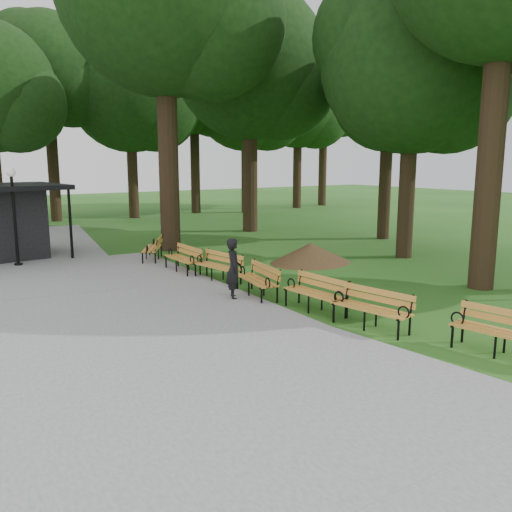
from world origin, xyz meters
TOP-DOWN VIEW (x-y plane):
  - ground at (0.00, 0.00)m, footprint 100.00×100.00m
  - path at (-4.00, 3.00)m, footprint 12.00×38.00m
  - person at (-0.62, 3.00)m, footprint 0.58×0.69m
  - lamp_post at (-4.45, 10.84)m, footprint 0.32×0.32m
  - dirt_mound at (4.27, 5.69)m, footprint 2.56×2.56m
  - bench_1 at (1.31, -3.27)m, footprint 0.95×1.98m
  - bench_2 at (0.50, -0.78)m, footprint 0.94×1.98m
  - bench_3 at (0.37, 0.88)m, footprint 0.75×1.93m
  - bench_4 at (0.02, 2.88)m, footprint 0.97×1.98m
  - bench_5 at (0.09, 5.07)m, footprint 0.91×1.97m
  - bench_6 at (-0.22, 6.79)m, footprint 0.68×1.91m
  - bench_7 at (-0.19, 9.29)m, footprint 1.53×1.96m
  - lawn_tree_1 at (7.90, 4.59)m, footprint 6.59×6.59m
  - lawn_tree_4 at (7.27, 14.08)m, footprint 7.50×7.50m
  - lawn_tree_5 at (10.91, 8.37)m, footprint 5.03×5.03m
  - tree_backdrop at (6.62, 23.27)m, footprint 36.03×9.82m

SIDE VIEW (x-z plane):
  - ground at x=0.00m, z-range 0.00..0.00m
  - path at x=-4.00m, z-range 0.00..0.06m
  - dirt_mound at x=4.27m, z-range 0.00..0.72m
  - bench_1 at x=1.31m, z-range 0.00..0.88m
  - bench_2 at x=0.50m, z-range 0.00..0.88m
  - bench_3 at x=0.37m, z-range 0.00..0.88m
  - bench_4 at x=0.02m, z-range 0.00..0.88m
  - bench_5 at x=0.09m, z-range 0.00..0.88m
  - bench_6 at x=-0.22m, z-range 0.00..0.88m
  - bench_7 at x=-0.19m, z-range 0.00..0.88m
  - person at x=-0.62m, z-range 0.00..1.61m
  - lamp_post at x=-4.45m, z-range 0.72..4.09m
  - lawn_tree_5 at x=10.91m, z-range 1.93..10.92m
  - lawn_tree_1 at x=7.90m, z-range 1.87..12.25m
  - tree_backdrop at x=6.62m, z-range 0.00..16.43m
  - lawn_tree_4 at x=7.27m, z-range 2.24..14.33m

